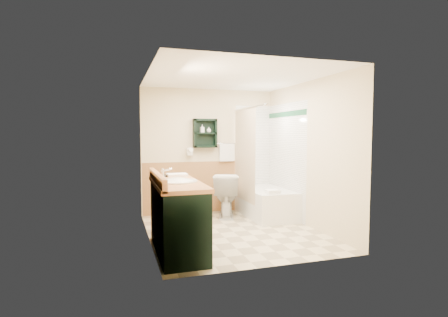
# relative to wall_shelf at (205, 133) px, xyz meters

# --- Properties ---
(floor) EXTENTS (3.00, 3.00, 0.00)m
(floor) POSITION_rel_wall_shelf_xyz_m (0.10, -1.41, -1.55)
(floor) COLOR beige
(floor) RESTS_ON ground
(back_wall) EXTENTS (2.60, 0.04, 2.40)m
(back_wall) POSITION_rel_wall_shelf_xyz_m (0.10, 0.11, -0.35)
(back_wall) COLOR #FCF0C5
(back_wall) RESTS_ON ground
(left_wall) EXTENTS (0.04, 3.00, 2.40)m
(left_wall) POSITION_rel_wall_shelf_xyz_m (-1.22, -1.41, -0.35)
(left_wall) COLOR #FCF0C5
(left_wall) RESTS_ON ground
(right_wall) EXTENTS (0.04, 3.00, 2.40)m
(right_wall) POSITION_rel_wall_shelf_xyz_m (1.42, -1.41, -0.35)
(right_wall) COLOR #FCF0C5
(right_wall) RESTS_ON ground
(ceiling) EXTENTS (2.60, 3.00, 0.04)m
(ceiling) POSITION_rel_wall_shelf_xyz_m (0.10, -1.41, 0.87)
(ceiling) COLOR white
(ceiling) RESTS_ON back_wall
(wainscot_left) EXTENTS (2.98, 2.98, 1.00)m
(wainscot_left) POSITION_rel_wall_shelf_xyz_m (-1.19, -1.41, -1.05)
(wainscot_left) COLOR #B57649
(wainscot_left) RESTS_ON left_wall
(wainscot_back) EXTENTS (2.58, 2.58, 1.00)m
(wainscot_back) POSITION_rel_wall_shelf_xyz_m (0.10, 0.08, -1.05)
(wainscot_back) COLOR #B57649
(wainscot_back) RESTS_ON back_wall
(mirror_frame) EXTENTS (1.30, 1.30, 1.00)m
(mirror_frame) POSITION_rel_wall_shelf_xyz_m (-1.17, -1.96, -0.05)
(mirror_frame) COLOR brown
(mirror_frame) RESTS_ON left_wall
(mirror_glass) EXTENTS (1.20, 1.20, 0.90)m
(mirror_glass) POSITION_rel_wall_shelf_xyz_m (-1.17, -1.96, -0.05)
(mirror_glass) COLOR white
(mirror_glass) RESTS_ON left_wall
(tile_right) EXTENTS (1.50, 1.50, 2.10)m
(tile_right) POSITION_rel_wall_shelf_xyz_m (1.38, -0.66, -0.50)
(tile_right) COLOR white
(tile_right) RESTS_ON right_wall
(tile_back) EXTENTS (0.95, 0.95, 2.10)m
(tile_back) POSITION_rel_wall_shelf_xyz_m (1.13, 0.07, -0.50)
(tile_back) COLOR white
(tile_back) RESTS_ON back_wall
(tile_accent) EXTENTS (1.50, 1.50, 0.10)m
(tile_accent) POSITION_rel_wall_shelf_xyz_m (1.37, -0.66, 0.35)
(tile_accent) COLOR #164E2E
(tile_accent) RESTS_ON right_wall
(wall_shelf) EXTENTS (0.45, 0.15, 0.55)m
(wall_shelf) POSITION_rel_wall_shelf_xyz_m (0.00, 0.00, 0.00)
(wall_shelf) COLOR black
(wall_shelf) RESTS_ON back_wall
(hair_dryer) EXTENTS (0.10, 0.24, 0.18)m
(hair_dryer) POSITION_rel_wall_shelf_xyz_m (-0.30, 0.02, -0.35)
(hair_dryer) COLOR white
(hair_dryer) RESTS_ON back_wall
(towel_bar) EXTENTS (0.40, 0.06, 0.40)m
(towel_bar) POSITION_rel_wall_shelf_xyz_m (0.45, 0.04, -0.20)
(towel_bar) COLOR white
(towel_bar) RESTS_ON back_wall
(curtain_rod) EXTENTS (0.03, 1.60, 0.03)m
(curtain_rod) POSITION_rel_wall_shelf_xyz_m (0.63, -0.66, 0.45)
(curtain_rod) COLOR silver
(curtain_rod) RESTS_ON back_wall
(shower_curtain) EXTENTS (1.05, 1.05, 1.70)m
(shower_curtain) POSITION_rel_wall_shelf_xyz_m (0.63, -0.48, -0.40)
(shower_curtain) COLOR beige
(shower_curtain) RESTS_ON curtain_rod
(vanity) EXTENTS (0.59, 1.45, 0.92)m
(vanity) POSITION_rel_wall_shelf_xyz_m (-0.89, -2.07, -1.09)
(vanity) COLOR black
(vanity) RESTS_ON ground
(bathtub) EXTENTS (0.78, 1.50, 0.52)m
(bathtub) POSITION_rel_wall_shelf_xyz_m (1.03, -0.54, -1.29)
(bathtub) COLOR white
(bathtub) RESTS_ON ground
(toilet) EXTENTS (0.69, 0.92, 0.80)m
(toilet) POSITION_rel_wall_shelf_xyz_m (0.30, -0.37, -1.15)
(toilet) COLOR white
(toilet) RESTS_ON ground
(counter_towel) EXTENTS (0.28, 0.22, 0.04)m
(counter_towel) POSITION_rel_wall_shelf_xyz_m (-0.79, -1.47, -0.61)
(counter_towel) COLOR white
(counter_towel) RESTS_ON vanity
(vanity_book) EXTENTS (0.15, 0.08, 0.20)m
(vanity_book) POSITION_rel_wall_shelf_xyz_m (-1.06, -1.45, -0.53)
(vanity_book) COLOR black
(vanity_book) RESTS_ON vanity
(tub_towel) EXTENTS (0.22, 0.18, 0.07)m
(tub_towel) POSITION_rel_wall_shelf_xyz_m (0.88, -1.16, -0.99)
(tub_towel) COLOR white
(tub_towel) RESTS_ON bathtub
(soap_bottle_a) EXTENTS (0.09, 0.16, 0.07)m
(soap_bottle_a) POSITION_rel_wall_shelf_xyz_m (-0.06, -0.01, 0.05)
(soap_bottle_a) COLOR white
(soap_bottle_a) RESTS_ON wall_shelf
(soap_bottle_b) EXTENTS (0.12, 0.13, 0.08)m
(soap_bottle_b) POSITION_rel_wall_shelf_xyz_m (0.07, -0.01, 0.06)
(soap_bottle_b) COLOR white
(soap_bottle_b) RESTS_ON wall_shelf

